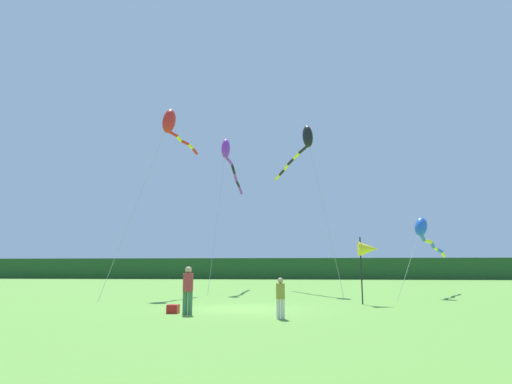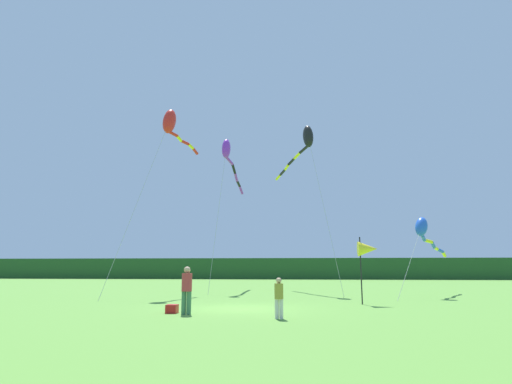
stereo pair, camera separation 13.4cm
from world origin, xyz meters
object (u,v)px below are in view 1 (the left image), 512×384
banner_flag_pole (368,249)px  kite_red (171,124)px  person_adult (188,288)px  kite_black (304,143)px  kite_purple (228,156)px  person_child (280,296)px  kite_blue (424,232)px  cooler_box (173,309)px

banner_flag_pole → kite_red: (-11.52, 5.69, 8.54)m
person_adult → kite_black: (4.59, 14.61, 9.69)m
kite_purple → banner_flag_pole: bearing=-51.1°
person_adult → person_child: 3.56m
banner_flag_pole → kite_blue: kite_blue is taller
person_child → kite_purple: 19.39m
person_adult → kite_blue: kite_blue is taller
person_child → kite_black: bearing=85.7°
kite_red → kite_blue: bearing=0.3°
kite_blue → kite_red: bearing=-179.7°
person_child → kite_red: size_ratio=0.11×
banner_flag_pole → kite_red: bearing=153.7°
person_adult → kite_purple: (-1.13, 15.43, 9.08)m
cooler_box → banner_flag_pole: (7.95, 4.58, 2.35)m
cooler_box → kite_blue: 16.43m
person_adult → kite_purple: size_ratio=0.15×
person_adult → banner_flag_pole: 8.98m
cooler_box → kite_purple: (-0.48, 15.03, 9.88)m
cooler_box → kite_black: bearing=69.8°
person_child → kite_red: (-7.63, 11.65, 10.30)m
person_adult → kite_purple: 17.94m
cooler_box → kite_red: kite_red is taller
cooler_box → kite_red: size_ratio=0.03×
person_child → kite_blue: 14.61m
kite_purple → kite_blue: size_ratio=1.56×
kite_purple → kite_black: bearing=-8.2°
person_adult → kite_purple: bearing=94.2°
person_child → banner_flag_pole: size_ratio=0.43×
kite_blue → person_child: bearing=-124.9°
person_adult → banner_flag_pole: banner_flag_pole is taller
kite_purple → kite_red: size_ratio=0.93×
kite_purple → kite_black: 5.80m
banner_flag_pole → kite_red: 15.43m
person_adult → kite_blue: bearing=42.8°
kite_blue → kite_red: 17.42m
person_child → kite_red: bearing=123.2°
banner_flag_pole → kite_black: kite_black is taller
kite_blue → kite_purple: bearing=159.8°
person_adult → person_child: (3.42, -0.98, -0.21)m
person_adult → banner_flag_pole: (7.30, 4.98, 1.55)m
banner_flag_pole → kite_black: bearing=105.8°
kite_black → kite_blue: bearing=-28.8°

